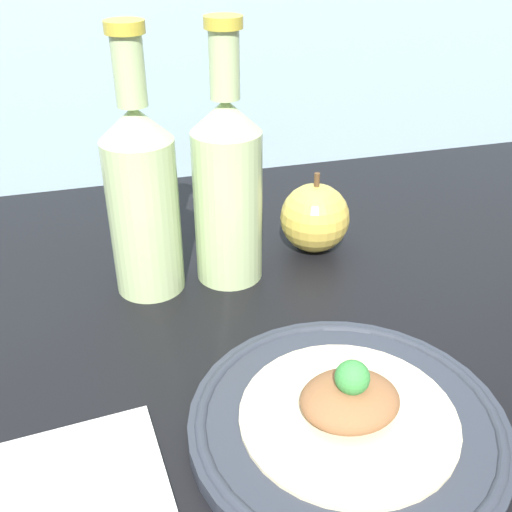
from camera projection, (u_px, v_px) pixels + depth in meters
ground_plane at (227, 412)px, 56.36cm from camera, size 180.00×110.00×4.00cm
plate at (347, 423)px, 51.23cm from camera, size 27.33×27.33×1.92cm
plated_food at (349, 405)px, 50.17cm from camera, size 18.63×18.63×6.00cm
cider_bottle_left at (142, 195)px, 65.44cm from camera, size 7.92×7.92×29.88cm
cider_bottle_right at (228, 186)px, 67.65cm from camera, size 7.92×7.92×29.88cm
apple at (315, 218)px, 76.85cm from camera, size 8.91×8.91×10.62cm
napkin at (70, 498)px, 45.48cm from camera, size 16.13×16.37×0.80cm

